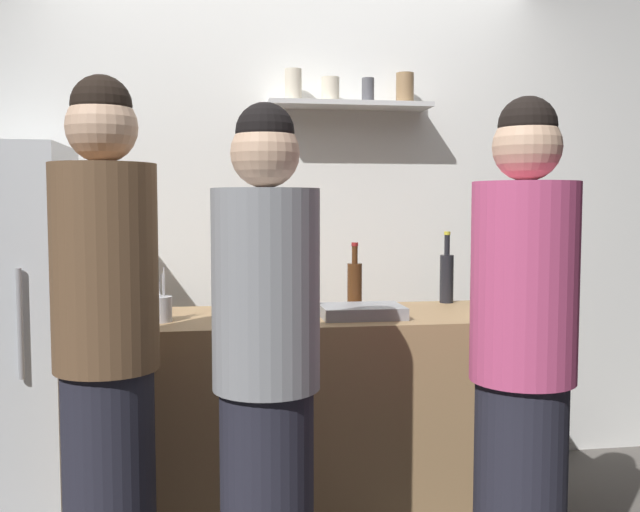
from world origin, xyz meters
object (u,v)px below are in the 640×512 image
wine_bottle_amber_glass (355,283)px  person_pink_top (522,366)px  refrigerator (1,331)px  person_brown_jacket (107,353)px  wine_bottle_green_glass (278,293)px  baking_pan (362,311)px  person_grey_hoodie (266,375)px  wine_bottle_dark_glass (447,276)px  water_bottle_plastic (488,295)px  utensil_holder (159,308)px  wine_bottle_pale_glass (272,287)px

wine_bottle_amber_glass → person_pink_top: size_ratio=0.17×
refrigerator → person_brown_jacket: person_brown_jacket is taller
refrigerator → person_pink_top: size_ratio=0.95×
refrigerator → wine_bottle_green_glass: refrigerator is taller
person_pink_top → person_brown_jacket: size_ratio=0.96×
baking_pan → wine_bottle_amber_glass: size_ratio=1.14×
person_grey_hoodie → refrigerator: bearing=-28.1°
wine_bottle_green_glass → person_pink_top: 0.96m
wine_bottle_dark_glass → water_bottle_plastic: (0.04, -0.43, -0.04)m
wine_bottle_dark_glass → wine_bottle_green_glass: 1.00m
utensil_holder → wine_bottle_dark_glass: (1.32, 0.35, 0.07)m
wine_bottle_amber_glass → water_bottle_plastic: bearing=-32.9°
person_grey_hoodie → person_brown_jacket: person_brown_jacket is taller
person_brown_jacket → wine_bottle_pale_glass: bearing=140.2°
wine_bottle_dark_glass → wine_bottle_green_glass: bearing=-149.1°
wine_bottle_dark_glass → wine_bottle_amber_glass: wine_bottle_dark_glass is taller
person_grey_hoodie → wine_bottle_green_glass: bearing=-82.8°
baking_pan → water_bottle_plastic: size_ratio=1.69×
wine_bottle_pale_glass → person_grey_hoodie: 0.85m
baking_pan → wine_bottle_dark_glass: wine_bottle_dark_glass is taller
wine_bottle_green_glass → wine_bottle_pale_glass: bearing=89.2°
water_bottle_plastic → person_grey_hoodie: bearing=-148.7°
person_grey_hoodie → utensil_holder: bearing=-44.0°
refrigerator → water_bottle_plastic: bearing=-13.2°
water_bottle_plastic → utensil_holder: bearing=176.9°
wine_bottle_dark_glass → person_pink_top: person_pink_top is taller
wine_bottle_pale_glass → water_bottle_plastic: size_ratio=1.53×
wine_bottle_green_glass → person_brown_jacket: bearing=-148.9°
wine_bottle_pale_glass → water_bottle_plastic: wine_bottle_pale_glass is taller
utensil_holder → wine_bottle_green_glass: 0.49m
wine_bottle_pale_glass → water_bottle_plastic: bearing=-14.7°
refrigerator → person_pink_top: 2.24m
wine_bottle_pale_glass → wine_bottle_green_glass: wine_bottle_green_glass is taller
refrigerator → wine_bottle_green_glass: 1.33m
utensil_holder → person_grey_hoodie: size_ratio=0.13×
baking_pan → person_brown_jacket: 1.08m
baking_pan → utensil_holder: bearing=178.9°
refrigerator → person_grey_hoodie: size_ratio=0.97×
baking_pan → wine_bottle_pale_glass: wine_bottle_pale_glass is taller
baking_pan → water_bottle_plastic: bearing=-6.2°
person_brown_jacket → person_grey_hoodie: bearing=75.2°
utensil_holder → wine_bottle_green_glass: wine_bottle_green_glass is taller
utensil_holder → wine_bottle_dark_glass: 1.36m
utensil_holder → person_grey_hoodie: person_grey_hoodie is taller
wine_bottle_dark_glass → wine_bottle_pale_glass: size_ratio=1.10×
utensil_holder → water_bottle_plastic: utensil_holder is taller
wine_bottle_amber_glass → water_bottle_plastic: wine_bottle_amber_glass is taller
utensil_holder → person_brown_jacket: person_brown_jacket is taller
wine_bottle_dark_glass → person_brown_jacket: 1.70m
water_bottle_plastic → person_grey_hoodie: size_ratio=0.12×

